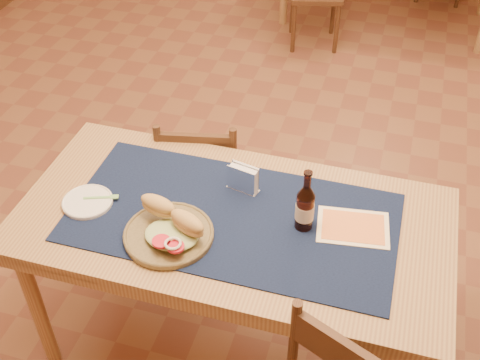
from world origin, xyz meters
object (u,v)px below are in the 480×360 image
(chair_main_far, at_px, (202,179))
(napkin_holder, at_px, (243,179))
(main_table, at_px, (233,233))
(beer_bottle, at_px, (305,207))
(sandwich_plate, at_px, (170,230))

(chair_main_far, distance_m, napkin_holder, 0.62)
(main_table, xyz_separation_m, chair_main_far, (-0.32, 0.53, -0.24))
(beer_bottle, bearing_deg, chair_main_far, 138.64)
(beer_bottle, relative_size, napkin_holder, 1.92)
(sandwich_plate, distance_m, napkin_holder, 0.36)
(chair_main_far, distance_m, sandwich_plate, 0.79)
(main_table, bearing_deg, sandwich_plate, -138.41)
(sandwich_plate, height_order, napkin_holder, sandwich_plate)
(sandwich_plate, height_order, beer_bottle, beer_bottle)
(main_table, height_order, chair_main_far, chair_main_far)
(beer_bottle, bearing_deg, napkin_holder, 153.42)
(beer_bottle, bearing_deg, sandwich_plate, -157.32)
(chair_main_far, xyz_separation_m, beer_bottle, (0.58, -0.51, 0.42))
(napkin_holder, bearing_deg, sandwich_plate, -118.97)
(main_table, height_order, napkin_holder, napkin_holder)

